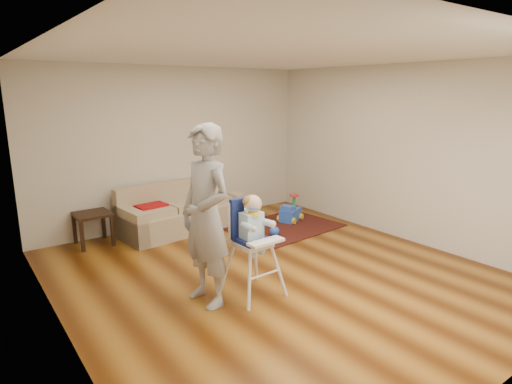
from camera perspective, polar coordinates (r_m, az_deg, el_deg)
ground at (r=5.60m, az=2.45°, el=-10.77°), size 5.50×5.50×0.00m
room_envelope at (r=5.56m, az=-0.77°, el=9.06°), size 5.04×5.52×2.72m
sofa at (r=7.25m, az=-9.82°, el=-2.02°), size 2.13×1.06×0.79m
side_table at (r=6.96m, az=-20.87°, el=-4.60°), size 0.50×0.50×0.50m
area_rug at (r=7.42m, az=3.80°, el=-4.63°), size 1.89×1.49×0.01m
ride_on_toy at (r=7.69m, az=4.64°, el=-2.16°), size 0.50×0.44×0.46m
toy_ball at (r=6.90m, az=2.48°, el=-5.23°), size 0.16×0.16×0.16m
high_chair at (r=4.85m, az=-0.45°, el=-7.39°), size 0.57×0.57×1.19m
adult at (r=4.58m, az=-6.70°, el=-3.26°), size 0.54×0.76×1.97m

